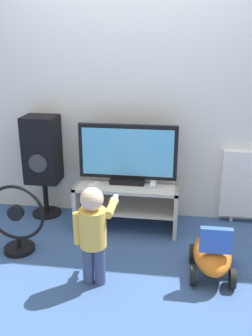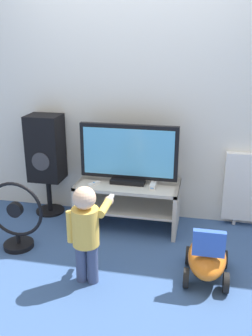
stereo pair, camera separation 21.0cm
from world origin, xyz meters
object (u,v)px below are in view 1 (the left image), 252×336
(speaker_tower, at_px, (42,152))
(floor_fan, at_px, (17,222))
(television, at_px, (128,154))
(child, at_px, (93,228))
(game_console, at_px, (153,184))
(ride_on_toy, at_px, (212,254))
(remote_primary, at_px, (93,185))

(speaker_tower, height_order, floor_fan, speaker_tower)
(television, distance_m, child, 0.97)
(game_console, bearing_deg, ride_on_toy, -52.10)
(speaker_tower, relative_size, floor_fan, 1.69)
(television, relative_size, ride_on_toy, 1.66)
(remote_primary, distance_m, speaker_tower, 0.64)
(floor_fan, bearing_deg, game_console, 26.07)
(television, bearing_deg, speaker_tower, 172.94)
(child, distance_m, speaker_tower, 1.29)
(game_console, distance_m, ride_on_toy, 0.86)
(television, distance_m, floor_fan, 1.13)
(ride_on_toy, bearing_deg, television, 136.12)
(floor_fan, bearing_deg, child, -24.06)
(television, height_order, remote_primary, television)
(speaker_tower, bearing_deg, television, -7.06)
(game_console, relative_size, remote_primary, 1.27)
(television, distance_m, game_console, 0.36)
(floor_fan, distance_m, ride_on_toy, 1.60)
(floor_fan, relative_size, ride_on_toy, 1.11)
(child, relative_size, speaker_tower, 0.74)
(remote_primary, xyz_separation_m, speaker_tower, (-0.56, 0.24, 0.21))
(game_console, height_order, ride_on_toy, game_console)
(game_console, relative_size, ride_on_toy, 0.30)
(ride_on_toy, bearing_deg, remote_primary, 150.96)
(game_console, xyz_separation_m, floor_fan, (-1.09, -0.53, -0.19))
(television, height_order, child, television)
(television, xyz_separation_m, game_console, (0.24, -0.07, -0.25))
(remote_primary, height_order, ride_on_toy, ride_on_toy)
(child, bearing_deg, remote_primary, 102.86)
(child, bearing_deg, television, 82.92)
(game_console, bearing_deg, child, -112.62)
(remote_primary, distance_m, child, 0.81)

